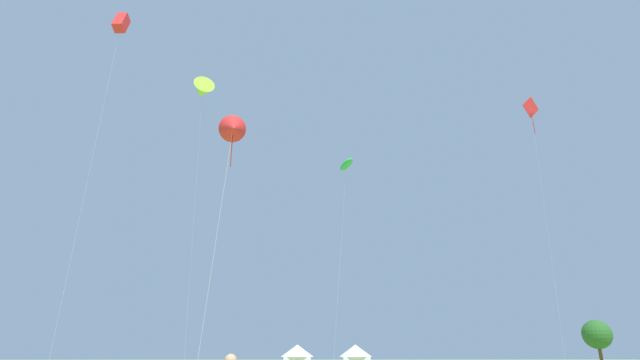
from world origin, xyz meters
The scene contains 8 objects.
kite_red_box centered at (-19.45, 38.67, 32.60)m, with size 1.43×1.87×33.82m.
kite_red_diamond centered at (27.13, 51.09, 30.44)m, with size 2.96×2.36×32.30m.
kite_lime_delta centered at (-14.82, 55.56, 34.97)m, with size 3.72×3.86×36.64m.
kite_red_delta centered at (-4.88, 20.36, 12.54)m, with size 1.74×2.66×13.44m.
kite_green_parafoil centered at (3.69, 49.48, 22.19)m, with size 2.93×3.70×22.85m.
festival_tent_right centered at (-1.72, 73.39, 1.74)m, with size 4.84×4.84×3.14m.
festival_tent_left centered at (6.81, 73.39, 1.74)m, with size 4.84×4.84×3.15m.
tree_distant_left centered at (38.21, 64.41, 4.26)m, with size 3.75×3.75×6.17m.
Camera 1 is at (-1.33, -2.26, 1.71)m, focal length 27.43 mm.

